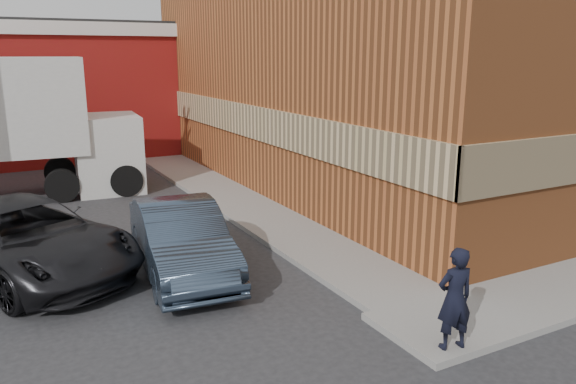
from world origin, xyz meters
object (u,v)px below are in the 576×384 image
brick_building (425,43)px  suv_a (25,239)px  sedan (181,239)px  man (455,299)px

brick_building → suv_a: (-13.75, -4.17, -3.93)m
brick_building → sedan: 12.96m
suv_a → sedan: bearing=-51.8°
man → brick_building: bearing=-118.9°
brick_building → sedan: (-11.00, -5.59, -3.96)m
man → sedan: man is taller
man → sedan: bearing=-53.2°
man → suv_a: (-5.27, 6.37, -0.15)m
man → suv_a: size_ratio=0.29×
man → sedan: size_ratio=0.36×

